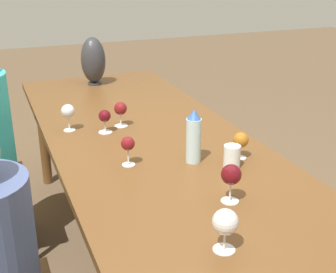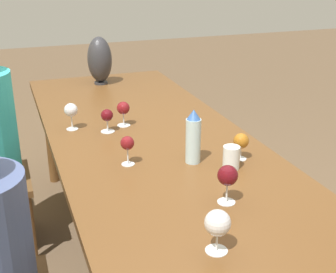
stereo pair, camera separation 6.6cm
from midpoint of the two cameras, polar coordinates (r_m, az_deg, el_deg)
The scene contains 11 objects.
dining_table at distance 2.29m, azimuth -2.27°, elevation -2.48°, with size 2.89×0.98×0.77m.
water_bottle at distance 2.04m, azimuth 2.22°, elevation -0.03°, with size 0.07×0.07×0.24m.
water_tumbler at distance 2.02m, azimuth 6.88°, elevation -2.46°, with size 0.07×0.07×0.10m.
vase at distance 3.32m, azimuth -9.67°, elevation 9.13°, with size 0.17×0.17×0.33m.
wine_glass_0 at distance 1.46m, azimuth 5.71°, elevation -10.42°, with size 0.08×0.08×0.14m.
wine_glass_1 at distance 1.73m, azimuth 6.63°, elevation -4.74°, with size 0.08×0.08×0.15m.
wine_glass_2 at distance 2.49m, azimuth -6.56°, elevation 3.31°, with size 0.07×0.07×0.13m.
wine_glass_3 at distance 2.02m, azimuth -5.84°, elevation -1.00°, with size 0.06×0.06×0.13m.
wine_glass_4 at distance 2.11m, azimuth 7.99°, elevation -0.49°, with size 0.07×0.07×0.12m.
wine_glass_5 at distance 2.42m, azimuth -8.50°, elevation 2.37°, with size 0.07×0.07×0.12m.
wine_glass_6 at distance 2.47m, azimuth -12.84°, elevation 2.96°, with size 0.07×0.07×0.14m.
Camera 1 is at (-1.96, 0.72, 1.64)m, focal length 50.00 mm.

